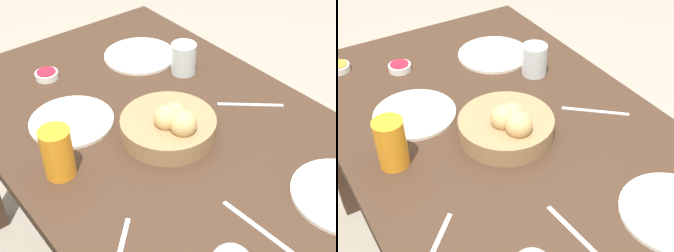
# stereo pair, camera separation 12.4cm
# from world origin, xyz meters

# --- Properties ---
(dining_table) EXTENTS (1.41, 0.86, 0.71)m
(dining_table) POSITION_xyz_m (0.00, 0.00, 0.62)
(dining_table) COLOR #3D281C
(dining_table) RESTS_ON ground_plane
(bread_basket) EXTENTS (0.26, 0.26, 0.11)m
(bread_basket) POSITION_xyz_m (-0.01, 0.01, 0.74)
(bread_basket) COLOR #99754C
(bread_basket) RESTS_ON dining_table
(plate_near_left) EXTENTS (0.24, 0.24, 0.01)m
(plate_near_left) POSITION_xyz_m (-0.43, -0.16, 0.71)
(plate_near_left) COLOR silver
(plate_near_left) RESTS_ON dining_table
(plate_near_right) EXTENTS (0.24, 0.24, 0.01)m
(plate_near_right) POSITION_xyz_m (0.38, -0.17, 0.71)
(plate_near_right) COLOR silver
(plate_near_right) RESTS_ON dining_table
(plate_far_center) EXTENTS (0.23, 0.23, 0.01)m
(plate_far_center) POSITION_xyz_m (0.21, 0.19, 0.71)
(plate_far_center) COLOR silver
(plate_far_center) RESTS_ON dining_table
(juice_glass) EXTENTS (0.08, 0.08, 0.13)m
(juice_glass) POSITION_xyz_m (0.05, 0.31, 0.77)
(juice_glass) COLOR orange
(juice_glass) RESTS_ON dining_table
(water_tumbler) EXTENTS (0.08, 0.08, 0.10)m
(water_tumbler) POSITION_xyz_m (0.22, -0.23, 0.76)
(water_tumbler) COLOR silver
(water_tumbler) RESTS_ON dining_table
(jam_bowl_berry) EXTENTS (0.07, 0.07, 0.02)m
(jam_bowl_berry) POSITION_xyz_m (0.46, 0.13, 0.72)
(jam_bowl_berry) COLOR white
(jam_bowl_berry) RESTS_ON dining_table
(jam_bowl_honey) EXTENTS (0.07, 0.07, 0.02)m
(jam_bowl_honey) POSITION_xyz_m (0.56, 0.30, 0.72)
(jam_bowl_honey) COLOR white
(jam_bowl_honey) RESTS_ON dining_table
(fork_silver) EXTENTS (0.19, 0.02, 0.00)m
(fork_silver) POSITION_xyz_m (-0.37, 0.06, 0.71)
(fork_silver) COLOR #B7B7BC
(fork_silver) RESTS_ON dining_table
(knife_silver) EXTENTS (0.13, 0.15, 0.00)m
(knife_silver) POSITION_xyz_m (-0.04, -0.26, 0.71)
(knife_silver) COLOR #B7B7BC
(knife_silver) RESTS_ON dining_table
(spoon_coffee) EXTENTS (0.11, 0.11, 0.00)m
(spoon_coffee) POSITION_xyz_m (-0.22, 0.32, 0.71)
(spoon_coffee) COLOR #B7B7BC
(spoon_coffee) RESTS_ON dining_table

